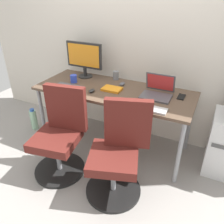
{
  "coord_description": "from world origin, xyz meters",
  "views": [
    {
      "loc": [
        0.99,
        -2.1,
        1.77
      ],
      "look_at": [
        0.0,
        -0.05,
        0.49
      ],
      "focal_mm": 36.04,
      "sensor_mm": 36.0,
      "label": 1
    }
  ],
  "objects_px": {
    "desktop_monitor": "(84,57)",
    "open_laptop": "(158,91)",
    "water_bottle_on_floor": "(34,119)",
    "office_chair_left": "(60,136)",
    "coffee_mug": "(74,79)",
    "office_chair_right": "(118,154)"
  },
  "relations": [
    {
      "from": "desktop_monitor",
      "to": "coffee_mug",
      "type": "height_order",
      "value": "desktop_monitor"
    },
    {
      "from": "coffee_mug",
      "to": "water_bottle_on_floor",
      "type": "bearing_deg",
      "value": -167.19
    },
    {
      "from": "office_chair_left",
      "to": "water_bottle_on_floor",
      "type": "bearing_deg",
      "value": 151.25
    },
    {
      "from": "desktop_monitor",
      "to": "office_chair_right",
      "type": "bearing_deg",
      "value": -44.66
    },
    {
      "from": "desktop_monitor",
      "to": "open_laptop",
      "type": "height_order",
      "value": "desktop_monitor"
    },
    {
      "from": "water_bottle_on_floor",
      "to": "open_laptop",
      "type": "distance_m",
      "value": 1.79
    },
    {
      "from": "office_chair_left",
      "to": "water_bottle_on_floor",
      "type": "xyz_separation_m",
      "value": [
        -0.85,
        0.47,
        -0.28
      ]
    },
    {
      "from": "office_chair_left",
      "to": "open_laptop",
      "type": "relative_size",
      "value": 3.03
    },
    {
      "from": "water_bottle_on_floor",
      "to": "desktop_monitor",
      "type": "relative_size",
      "value": 0.65
    },
    {
      "from": "office_chair_right",
      "to": "open_laptop",
      "type": "distance_m",
      "value": 0.8
    },
    {
      "from": "water_bottle_on_floor",
      "to": "office_chair_left",
      "type": "bearing_deg",
      "value": -28.75
    },
    {
      "from": "open_laptop",
      "to": "coffee_mug",
      "type": "xyz_separation_m",
      "value": [
        -1.01,
        -0.08,
        -0.01
      ]
    },
    {
      "from": "office_chair_left",
      "to": "desktop_monitor",
      "type": "xyz_separation_m",
      "value": [
        -0.19,
        0.84,
        0.58
      ]
    },
    {
      "from": "office_chair_right",
      "to": "coffee_mug",
      "type": "distance_m",
      "value": 1.13
    },
    {
      "from": "office_chair_left",
      "to": "open_laptop",
      "type": "height_order",
      "value": "open_laptop"
    },
    {
      "from": "office_chair_right",
      "to": "water_bottle_on_floor",
      "type": "xyz_separation_m",
      "value": [
        -1.51,
        0.47,
        -0.28
      ]
    },
    {
      "from": "water_bottle_on_floor",
      "to": "desktop_monitor",
      "type": "distance_m",
      "value": 1.14
    },
    {
      "from": "open_laptop",
      "to": "coffee_mug",
      "type": "distance_m",
      "value": 1.01
    },
    {
      "from": "open_laptop",
      "to": "coffee_mug",
      "type": "relative_size",
      "value": 3.37
    },
    {
      "from": "desktop_monitor",
      "to": "coffee_mug",
      "type": "distance_m",
      "value": 0.31
    },
    {
      "from": "desktop_monitor",
      "to": "open_laptop",
      "type": "distance_m",
      "value": 1.02
    },
    {
      "from": "desktop_monitor",
      "to": "coffee_mug",
      "type": "bearing_deg",
      "value": -95.17
    }
  ]
}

